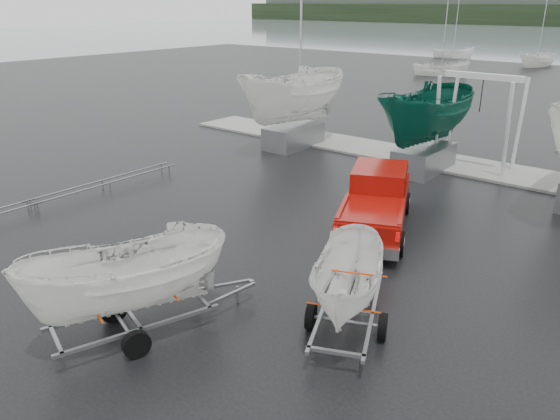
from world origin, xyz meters
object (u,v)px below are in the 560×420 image
at_px(boat_hoist, 480,108).
at_px(trailer_hitched, 352,232).
at_px(trailer_parked, 121,219).
at_px(pickup_truck, 377,199).

bearing_deg(boat_hoist, trailer_hitched, -79.73).
bearing_deg(trailer_hitched, trailer_parked, -161.64).
relative_size(trailer_hitched, boat_hoist, 1.06).
relative_size(pickup_truck, boat_hoist, 1.40).
relative_size(trailer_hitched, trailer_parked, 0.85).
height_order(trailer_hitched, trailer_parked, trailer_parked).
bearing_deg(pickup_truck, trailer_parked, -120.31).
xyz_separation_m(pickup_truck, trailer_parked, (-0.95, -8.91, 1.83)).
relative_size(pickup_truck, trailer_parked, 1.13).
bearing_deg(trailer_hitched, boat_hoist, 76.04).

